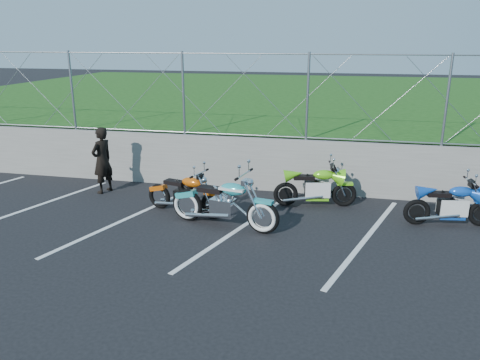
% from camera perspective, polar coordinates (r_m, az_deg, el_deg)
% --- Properties ---
extents(ground, '(90.00, 90.00, 0.00)m').
position_cam_1_polar(ground, '(8.42, -1.25, -8.33)').
color(ground, black).
rests_on(ground, ground).
extents(retaining_wall, '(30.00, 0.22, 1.30)m').
position_cam_1_polar(retaining_wall, '(11.43, 2.89, 1.98)').
color(retaining_wall, slate).
rests_on(retaining_wall, ground).
extents(grass_field, '(30.00, 20.00, 1.30)m').
position_cam_1_polar(grass_field, '(21.18, 7.54, 8.78)').
color(grass_field, '#1B4913').
rests_on(grass_field, ground).
extents(chain_link_fence, '(28.00, 0.03, 2.00)m').
position_cam_1_polar(chain_link_fence, '(11.12, 3.02, 10.22)').
color(chain_link_fence, gray).
rests_on(chain_link_fence, retaining_wall).
extents(parking_lines, '(18.29, 4.31, 0.01)m').
position_cam_1_polar(parking_lines, '(9.15, 7.62, -6.33)').
color(parking_lines, silver).
rests_on(parking_lines, ground).
extents(cruiser_turquoise, '(2.29, 0.73, 1.15)m').
position_cam_1_polar(cruiser_turquoise, '(9.17, -1.83, -3.06)').
color(cruiser_turquoise, black).
rests_on(cruiser_turquoise, ground).
extents(naked_orange, '(1.86, 0.69, 0.95)m').
position_cam_1_polar(naked_orange, '(9.96, -6.59, -1.87)').
color(naked_orange, black).
rests_on(naked_orange, ground).
extents(sportbike_green, '(1.83, 0.65, 0.95)m').
position_cam_1_polar(sportbike_green, '(10.46, 9.28, -1.02)').
color(sportbike_green, black).
rests_on(sportbike_green, ground).
extents(sportbike_blue, '(1.79, 0.64, 0.93)m').
position_cam_1_polar(sportbike_blue, '(10.17, 24.36, -2.94)').
color(sportbike_blue, black).
rests_on(sportbike_blue, ground).
extents(person_standing, '(0.54, 0.67, 1.60)m').
position_cam_1_polar(person_standing, '(11.64, -16.45, 2.32)').
color(person_standing, black).
rests_on(person_standing, ground).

